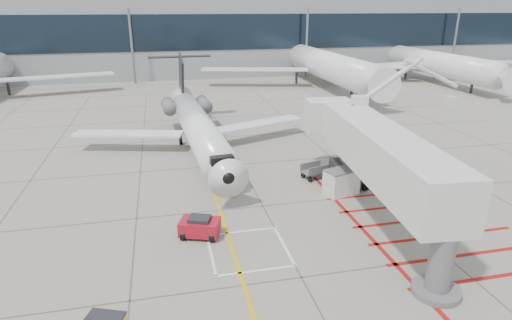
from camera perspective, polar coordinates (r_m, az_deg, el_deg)
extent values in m
plane|color=gray|center=(24.69, 3.10, -10.13)|extent=(260.00, 260.00, 0.00)
cone|color=orange|center=(29.37, -3.13, -4.52)|extent=(0.31, 0.31, 0.43)
cone|color=#E04A0B|center=(29.79, -3.73, -4.15)|extent=(0.33, 0.33, 0.45)
cube|color=gray|center=(92.09, -2.76, 16.54)|extent=(180.00, 28.00, 14.00)
cube|color=black|center=(78.25, -0.90, 16.71)|extent=(180.00, 0.10, 6.00)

